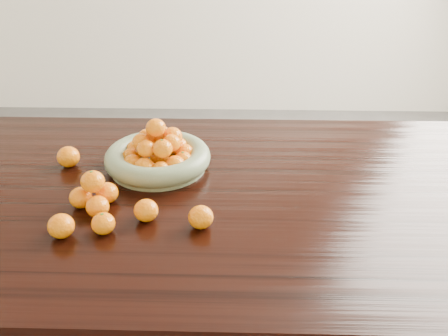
{
  "coord_description": "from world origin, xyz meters",
  "views": [
    {
      "loc": [
        0.06,
        -1.15,
        1.44
      ],
      "look_at": [
        0.03,
        -0.02,
        0.83
      ],
      "focal_mm": 40.0,
      "sensor_mm": 36.0,
      "label": 1
    }
  ],
  "objects_px": {
    "fruit_bowl": "(158,156)",
    "orange_pyramid": "(95,194)",
    "loose_orange_0": "(103,223)",
    "dining_table": "(214,218)"
  },
  "relations": [
    {
      "from": "fruit_bowl",
      "to": "orange_pyramid",
      "type": "xyz_separation_m",
      "value": [
        -0.13,
        -0.22,
        -0.0
      ]
    },
    {
      "from": "dining_table",
      "to": "orange_pyramid",
      "type": "xyz_separation_m",
      "value": [
        -0.29,
        -0.09,
        0.13
      ]
    },
    {
      "from": "dining_table",
      "to": "orange_pyramid",
      "type": "height_order",
      "value": "orange_pyramid"
    },
    {
      "from": "loose_orange_0",
      "to": "orange_pyramid",
      "type": "bearing_deg",
      "value": 113.5
    },
    {
      "from": "fruit_bowl",
      "to": "orange_pyramid",
      "type": "distance_m",
      "value": 0.25
    },
    {
      "from": "dining_table",
      "to": "fruit_bowl",
      "type": "distance_m",
      "value": 0.24
    },
    {
      "from": "dining_table",
      "to": "fruit_bowl",
      "type": "relative_size",
      "value": 6.56
    },
    {
      "from": "fruit_bowl",
      "to": "loose_orange_0",
      "type": "bearing_deg",
      "value": -104.18
    },
    {
      "from": "loose_orange_0",
      "to": "dining_table",
      "type": "bearing_deg",
      "value": 39.13
    },
    {
      "from": "dining_table",
      "to": "fruit_bowl",
      "type": "height_order",
      "value": "fruit_bowl"
    }
  ]
}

